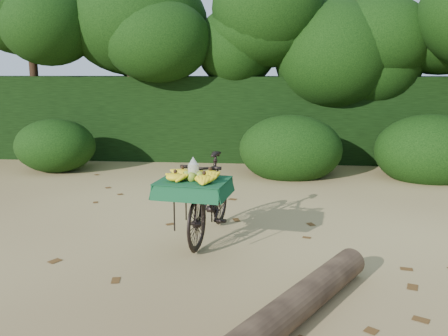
{
  "coord_description": "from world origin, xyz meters",
  "views": [
    {
      "loc": [
        1.08,
        -4.38,
        1.9
      ],
      "look_at": [
        0.6,
        0.74,
        0.85
      ],
      "focal_mm": 38.0,
      "sensor_mm": 36.0,
      "label": 1
    }
  ],
  "objects": [
    {
      "name": "ground",
      "position": [
        0.0,
        0.0,
        0.0
      ],
      "size": [
        80.0,
        80.0,
        0.0
      ],
      "primitive_type": "plane",
      "color": "#CFBB6E",
      "rests_on": "ground"
    },
    {
      "name": "vendor_bicycle",
      "position": [
        0.42,
        0.86,
        0.5
      ],
      "size": [
        0.83,
        1.77,
        0.98
      ],
      "rotation": [
        0.0,
        0.0,
        -0.15
      ],
      "color": "black",
      "rests_on": "ground"
    },
    {
      "name": "hedge_backdrop",
      "position": [
        0.0,
        6.3,
        0.9
      ],
      "size": [
        26.0,
        1.8,
        1.8
      ],
      "primitive_type": "cube",
      "color": "black",
      "rests_on": "ground"
    },
    {
      "name": "tree_row",
      "position": [
        -0.65,
        5.5,
        2.0
      ],
      "size": [
        14.5,
        2.0,
        4.0
      ],
      "primitive_type": null,
      "color": "black",
      "rests_on": "ground"
    },
    {
      "name": "bush_clumps",
      "position": [
        0.5,
        4.3,
        0.45
      ],
      "size": [
        8.8,
        1.7,
        0.9
      ],
      "primitive_type": null,
      "color": "black",
      "rests_on": "ground"
    },
    {
      "name": "leaf_litter",
      "position": [
        0.0,
        0.65,
        0.01
      ],
      "size": [
        7.0,
        7.3,
        0.01
      ],
      "primitive_type": null,
      "color": "#543516",
      "rests_on": "ground"
    }
  ]
}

